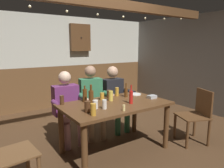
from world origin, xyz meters
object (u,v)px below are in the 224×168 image
bottle_2 (91,97)px  pint_glass_0 (87,107)px  chair_empty_near_left (197,114)px  bottle_0 (126,92)px  person_2 (115,95)px  condiment_caddy (152,97)px  person_1 (92,98)px  plate_0 (135,94)px  bottle_3 (131,97)px  pint_glass_3 (102,96)px  wall_dart_cabinet (80,38)px  pint_glass_4 (109,94)px  pint_glass_6 (62,100)px  chair_empty_near_right (5,154)px  pint_glass_8 (104,104)px  pint_glass_1 (117,92)px  pint_glass_2 (93,110)px  dining_table (115,110)px  person_0 (67,104)px  pint_glass_7 (111,96)px  table_candle (124,108)px  pint_glass_5 (95,104)px  bottle_1 (85,95)px

bottle_2 → pint_glass_0: 0.33m
chair_empty_near_left → bottle_0: bottle_0 is taller
person_2 → bottle_0: 0.52m
condiment_caddy → bottle_2: size_ratio=0.47×
person_1 → pint_glass_0: 1.00m
plate_0 → bottle_3: size_ratio=0.74×
chair_empty_near_left → pint_glass_3: 1.58m
bottle_0 → wall_dart_cabinet: (0.39, 2.49, 0.96)m
pint_glass_4 → pint_glass_6: pint_glass_6 is taller
pint_glass_4 → wall_dart_cabinet: size_ratio=0.18×
chair_empty_near_right → pint_glass_8: 1.26m
pint_glass_1 → person_1: bearing=130.6°
chair_empty_near_right → pint_glass_2: pint_glass_2 is taller
person_1 → pint_glass_0: (-0.52, -0.85, 0.14)m
dining_table → person_0: bearing=124.5°
plate_0 → pint_glass_1: pint_glass_1 is taller
pint_glass_1 → pint_glass_3: size_ratio=1.33×
dining_table → plate_0: bearing=22.6°
pint_glass_7 → bottle_3: bearing=-61.8°
chair_empty_near_right → pint_glass_7: (1.52, 0.30, 0.35)m
bottle_2 → bottle_3: size_ratio=1.07×
chair_empty_near_left → pint_glass_1: pint_glass_1 is taller
table_candle → pint_glass_0: bearing=153.2°
condiment_caddy → pint_glass_5: 1.03m
bottle_2 → bottle_3: bottle_2 is taller
pint_glass_6 → pint_glass_2: bearing=-78.2°
plate_0 → wall_dart_cabinet: bearing=86.2°
pint_glass_1 → pint_glass_6: (-0.95, 0.02, -0.01)m
person_0 → pint_glass_5: (0.09, -0.76, 0.16)m
pint_glass_0 → bottle_2: bearing=53.5°
bottle_0 → bottle_2: 0.71m
chair_empty_near_right → condiment_caddy: (2.15, 0.05, 0.30)m
pint_glass_3 → pint_glass_4: pint_glass_4 is taller
plate_0 → bottle_3: 0.58m
pint_glass_7 → pint_glass_8: (-0.30, -0.30, -0.01)m
pint_glass_0 → wall_dart_cabinet: wall_dart_cabinet is taller
chair_empty_near_left → condiment_caddy: size_ratio=6.29×
condiment_caddy → bottle_0: bearing=132.7°
bottle_0 → bottle_1: bottle_1 is taller
chair_empty_near_left → bottle_3: size_ratio=3.18×
bottle_3 → pint_glass_8: size_ratio=2.21×
pint_glass_8 → bottle_2: bearing=103.0°
pint_glass_3 → pint_glass_7: 0.15m
bottle_1 → bottle_3: size_ratio=0.89×
bottle_1 → pint_glass_1: size_ratio=1.71×
chair_empty_near_right → bottle_3: size_ratio=3.18×
chair_empty_near_left → pint_glass_5: bearing=97.0°
bottle_0 → pint_glass_6: (-1.04, 0.16, -0.02)m
pint_glass_5 → pint_glass_8: bearing=-41.1°
person_2 → pint_glass_7: size_ratio=7.84×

